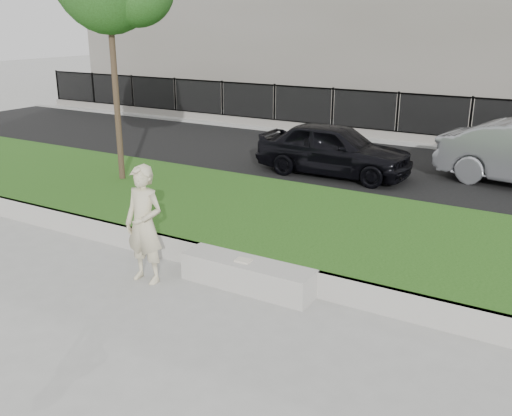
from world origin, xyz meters
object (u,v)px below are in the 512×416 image
Objects in this scene: book at (243,260)px; car_dark at (334,149)px; stone_bench at (248,274)px; man at (144,225)px.

car_dark is at bearing 99.12° from book.
book is 0.06× the size of car_dark.
man is at bearing -158.90° from stone_bench.
man is (-1.43, -0.55, 0.68)m from stone_bench.
man is 1.54m from book.
stone_bench is 1.67m from man.
man reaches higher than book.
stone_bench is 6.60m from car_dark.
stone_bench is at bearing 19.91° from man.
man reaches higher than car_dark.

